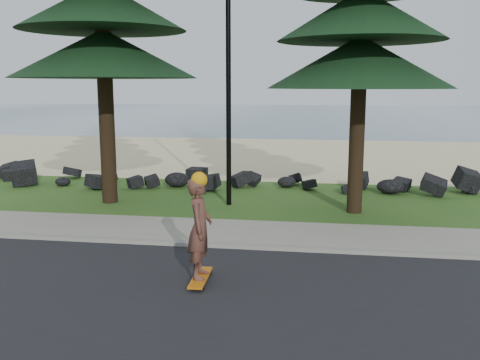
{
  "coord_description": "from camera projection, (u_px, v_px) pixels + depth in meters",
  "views": [
    {
      "loc": [
        2.58,
        -11.55,
        3.39
      ],
      "look_at": [
        0.81,
        0.0,
        1.3
      ],
      "focal_mm": 40.0,
      "sensor_mm": 36.0,
      "label": 1
    }
  ],
  "objects": [
    {
      "name": "skateboarder",
      "position": [
        200.0,
        229.0,
        9.09
      ],
      "size": [
        0.44,
        1.05,
        1.94
      ],
      "rotation": [
        0.0,
        0.0,
        1.61
      ],
      "color": "#BB610B",
      "rests_on": "ground"
    },
    {
      "name": "ocean",
      "position": [
        300.0,
        114.0,
        61.84
      ],
      "size": [
        160.0,
        58.0,
        0.01
      ],
      "primitive_type": "cube",
      "color": "#3D6174",
      "rests_on": "ground"
    },
    {
      "name": "beach_sand",
      "position": [
        268.0,
        154.0,
        26.32
      ],
      "size": [
        160.0,
        15.0,
        0.01
      ],
      "primitive_type": "cube",
      "color": "beige",
      "rests_on": "ground"
    },
    {
      "name": "road",
      "position": [
        139.0,
        318.0,
        7.84
      ],
      "size": [
        160.0,
        7.0,
        0.02
      ],
      "primitive_type": "cube",
      "color": "black",
      "rests_on": "ground"
    },
    {
      "name": "ground",
      "position": [
        205.0,
        235.0,
        12.22
      ],
      "size": [
        160.0,
        160.0,
        0.0
      ],
      "primitive_type": "plane",
      "color": "#2D541A",
      "rests_on": "ground"
    },
    {
      "name": "kerb",
      "position": [
        196.0,
        244.0,
        11.33
      ],
      "size": [
        160.0,
        0.2,
        0.1
      ],
      "primitive_type": "cube",
      "color": "gray",
      "rests_on": "ground"
    },
    {
      "name": "lamp_post",
      "position": [
        228.0,
        57.0,
        14.6
      ],
      "size": [
        0.25,
        0.14,
        8.14
      ],
      "color": "black",
      "rests_on": "ground"
    },
    {
      "name": "seawall_boulders",
      "position": [
        241.0,
        189.0,
        17.67
      ],
      "size": [
        60.0,
        2.4,
        1.1
      ],
      "primitive_type": null,
      "color": "black",
      "rests_on": "ground"
    },
    {
      "name": "sidewalk",
      "position": [
        207.0,
        231.0,
        12.4
      ],
      "size": [
        160.0,
        2.0,
        0.08
      ],
      "primitive_type": "cube",
      "color": "gray",
      "rests_on": "ground"
    }
  ]
}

